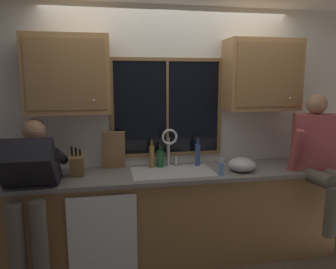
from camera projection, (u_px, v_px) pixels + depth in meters
back_wall at (169, 130)px, 3.48m from camera, size 5.66×0.12×2.55m
window_glass at (167, 108)px, 3.37m from camera, size 1.10×0.02×0.95m
window_frame_top at (167, 59)px, 3.27m from camera, size 1.17×0.02×0.04m
window_frame_bottom at (167, 154)px, 3.44m from camera, size 1.17×0.02×0.04m
window_frame_left at (112, 109)px, 3.25m from camera, size 0.03×0.02×0.95m
window_frame_right at (219, 107)px, 3.46m from camera, size 0.03×0.02×0.95m
window_mullion_center at (167, 108)px, 3.36m from camera, size 0.02×0.02×0.95m
lower_cabinet_run at (175, 217)px, 3.28m from camera, size 3.26×0.58×0.88m
countertop at (176, 174)px, 3.19m from camera, size 3.32×0.62×0.04m
dishwasher_front at (103, 236)px, 2.84m from camera, size 0.60×0.02×0.74m
upper_cabinet_left at (68, 75)px, 2.98m from camera, size 0.76×0.36×0.72m
upper_cabinet_right at (262, 75)px, 3.33m from camera, size 0.76×0.36×0.72m
sink at (173, 181)px, 3.20m from camera, size 0.80×0.46×0.21m
faucet at (170, 143)px, 3.32m from camera, size 0.18×0.09×0.40m
person_standing at (30, 188)px, 2.69m from camera, size 0.53×0.72×1.47m
person_sitting_on_counter at (320, 154)px, 3.15m from camera, size 0.54×0.66×1.26m
knife_block at (77, 165)px, 3.02m from camera, size 0.12×0.18×0.32m
cutting_board at (114, 150)px, 3.25m from camera, size 0.22×0.10×0.39m
mixing_bowl at (242, 165)px, 3.21m from camera, size 0.28×0.28×0.14m
soap_dispenser at (221, 168)px, 3.07m from camera, size 0.06×0.07×0.17m
bottle_green_glass at (160, 158)px, 3.34m from camera, size 0.07×0.07×0.23m
bottle_tall_clear at (198, 154)px, 3.39m from camera, size 0.05×0.05×0.30m
bottle_amber_small at (152, 156)px, 3.30m from camera, size 0.05×0.05×0.30m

